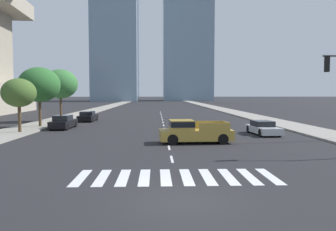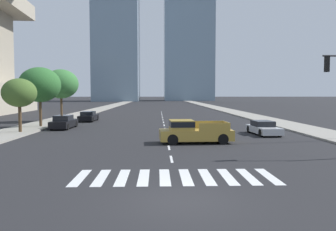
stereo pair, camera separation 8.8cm
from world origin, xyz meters
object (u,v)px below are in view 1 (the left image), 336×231
Objects in this scene: sedan_black_2 at (63,122)px; street_tree_second at (39,85)px; sedan_silver_0 at (263,128)px; sedan_black_1 at (88,117)px; pickup_truck at (192,132)px; street_tree_third at (60,84)px; street_tree_nearest at (19,93)px.

sedan_black_2 is 4.87m from street_tree_second.
sedan_silver_0 is 0.76× the size of street_tree_second.
sedan_silver_0 is 0.97× the size of sedan_black_1.
sedan_silver_0 is at bearing -146.51° from pickup_truck.
street_tree_third is (-2.74, 9.03, 4.17)m from sedan_black_2.
pickup_truck is at bearing -130.21° from sedan_black_2.
sedan_black_1 is at bearing 4.34° from street_tree_third.
street_tree_nearest is at bearing -90.00° from street_tree_second.
sedan_black_2 is 0.73× the size of street_tree_third.
sedan_silver_0 is 21.83m from street_tree_nearest.
street_tree_second is at bearing 68.38° from sedan_black_2.
pickup_truck is 16.37m from street_tree_nearest.
pickup_truck is 0.81× the size of street_tree_third.
street_tree_nearest reaches higher than sedan_black_2.
sedan_black_1 is at bearing 76.00° from street_tree_nearest.
pickup_truck reaches higher than sedan_black_2.
sedan_silver_0 is (6.75, 4.98, -0.26)m from pickup_truck.
sedan_black_2 is 0.77× the size of street_tree_second.
street_tree_second is at bearing -110.53° from sedan_silver_0.
sedan_black_2 reaches higher than sedan_silver_0.
pickup_truck is 24.91m from street_tree_third.
street_tree_nearest is (-2.74, -4.22, 3.00)m from sedan_black_2.
street_tree_nearest is (-14.81, 6.38, 2.82)m from pickup_truck.
street_tree_third reaches higher than street_tree_nearest.
pickup_truck is 1.11× the size of street_tree_nearest.
street_tree_third is at bearing 90.00° from street_tree_second.
pickup_truck is 19.25m from street_tree_second.
pickup_truck is at bearing -56.71° from sedan_silver_0.
sedan_black_2 is at bearing -73.12° from street_tree_third.
sedan_black_2 is (-12.07, 10.59, -0.18)m from pickup_truck.
sedan_silver_0 is 26.41m from street_tree_third.
street_tree_nearest reaches higher than pickup_truck.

